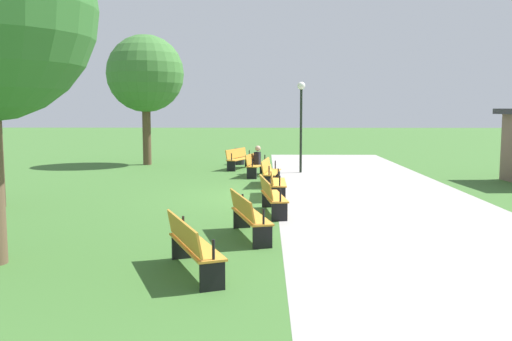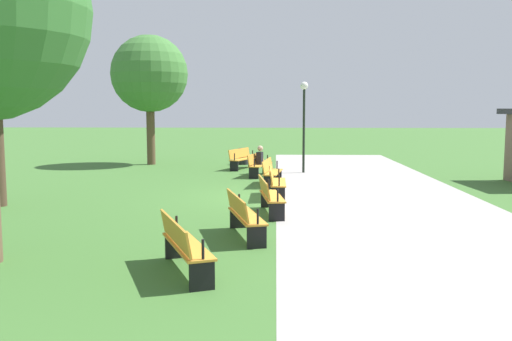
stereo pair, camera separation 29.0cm
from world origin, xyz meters
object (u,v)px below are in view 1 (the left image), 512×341
bench_5 (248,215)px  person_seated (260,160)px  bench_0 (239,158)px  bench_6 (191,244)px  bench_1 (257,164)px  bench_4 (271,195)px  lamp_post (301,109)px  trash_bin (240,156)px  bench_2 (270,171)px  bench_3 (276,181)px  tree_0 (145,74)px

bench_5 → person_seated: person_seated is taller
bench_0 → bench_5: 12.85m
bench_6 → bench_1: bearing=154.3°
bench_4 → bench_5: same height
bench_5 → lamp_post: size_ratio=0.54×
trash_bin → bench_6: bearing=0.2°
lamp_post → bench_2: bearing=-19.1°
bench_5 → bench_4: bearing=154.3°
bench_1 → bench_3: size_ratio=1.03×
bench_4 → trash_bin: bearing=179.1°
bench_2 → bench_6: (10.26, -1.32, 0.00)m
bench_1 → bench_5: size_ratio=1.00×
bench_1 → lamp_post: bearing=138.7°
bench_5 → tree_0: bearing=-175.0°
bench_1 → person_seated: (0.10, 0.12, 0.16)m
lamp_post → tree_0: bearing=-113.6°
bench_3 → lamp_post: size_ratio=0.53×
bench_5 → trash_bin: 14.78m
bench_0 → person_seated: 2.75m
bench_5 → tree_0: tree_0 is taller
bench_3 → lamp_post: (-6.39, 1.14, 2.13)m
person_seated → bench_4: bearing=17.5°
bench_4 → person_seated: size_ratio=1.67×
bench_4 → bench_0: bearing=179.9°
bench_1 → bench_0: bearing=-147.0°
bench_1 → tree_0: tree_0 is taller
bench_1 → bench_2: (2.56, 0.50, 0.00)m
bench_3 → lamp_post: bearing=169.9°
tree_0 → trash_bin: (-0.11, 4.36, -3.84)m
bench_0 → bench_2: same height
bench_0 → bench_3: size_ratio=1.02×
tree_0 → lamp_post: tree_0 is taller
bench_2 → bench_5: (7.78, -0.50, 0.00)m
bench_1 → lamp_post: 3.05m
bench_1 → person_seated: bearing=64.4°
bench_0 → bench_1: bearing=40.4°
lamp_post → bench_4: bearing=-8.3°
bench_0 → bench_3: (7.65, 1.48, 0.00)m
person_seated → lamp_post: (-1.32, 1.68, 1.98)m
bench_1 → tree_0: 7.74m
tree_0 → trash_bin: bearing=91.5°
bench_1 → bench_5: (10.34, 0.00, 0.00)m
bench_0 → tree_0: (-1.82, -4.42, 3.74)m
bench_3 → tree_0: size_ratio=0.33×
bench_0 → lamp_post: lamp_post is taller
bench_3 → bench_2: bearing=-176.3°
lamp_post → trash_bin: (-3.19, -2.68, -2.23)m
bench_4 → bench_5: (2.56, -0.50, 0.00)m
bench_2 → bench_5: bearing=3.7°
bench_2 → bench_6: 10.34m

